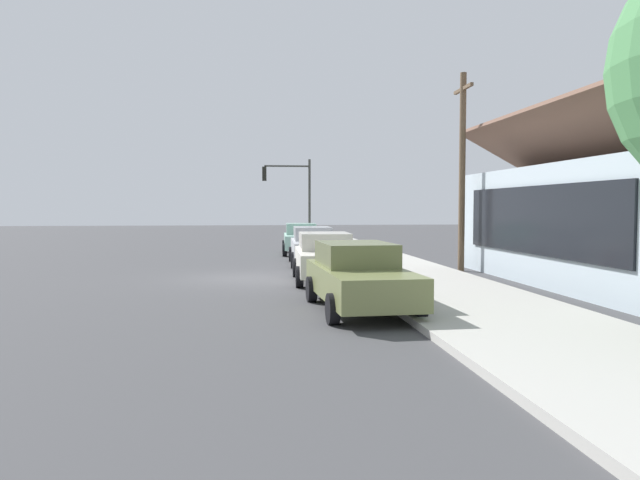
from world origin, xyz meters
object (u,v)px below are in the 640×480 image
Objects in this scene: car_ivory at (325,257)px; traffic_light_main at (291,189)px; car_silver at (313,245)px; car_seafoam at (301,238)px; car_olive at (359,276)px; fire_hydrant_red at (365,263)px; utility_pole_wooden at (462,168)px.

traffic_light_main reaches higher than car_ivory.
car_seafoam is at bearing -177.58° from car_silver.
car_silver is 0.99× the size of car_olive.
car_seafoam is 0.85× the size of traffic_light_main.
fire_hydrant_red is (13.90, 1.66, -2.99)m from traffic_light_main.
car_seafoam is 10.89m from utility_pole_wooden.
car_seafoam is 4.42m from traffic_light_main.
traffic_light_main reaches higher than car_silver.
car_seafoam is at bearing 177.21° from car_olive.
traffic_light_main is at bearing -155.55° from utility_pole_wooden.
utility_pole_wooden is 5.47m from fire_hydrant_red.
traffic_light_main is 0.69× the size of utility_pole_wooden.
car_ivory is (11.44, -0.16, 0.00)m from car_seafoam.
fire_hydrant_red is (10.39, 1.39, -0.32)m from car_seafoam.
car_silver and car_olive have the same top height.
car_seafoam is at bearing -148.93° from utility_pole_wooden.
traffic_light_main is (-9.11, -0.30, 2.68)m from car_silver.
traffic_light_main reaches higher than car_seafoam.
car_olive is at bearing -34.03° from utility_pole_wooden.
utility_pole_wooden is (8.94, 5.39, 3.12)m from car_seafoam.
utility_pole_wooden is 10.56× the size of fire_hydrant_red.
car_olive reaches higher than fire_hydrant_red.
utility_pole_wooden reaches higher than car_seafoam.
traffic_light_main is 7.32× the size of fire_hydrant_red.
traffic_light_main is 13.68m from utility_pole_wooden.
car_silver is 7.04m from utility_pole_wooden.
car_ivory is 0.88× the size of traffic_light_main.
traffic_light_main is at bearing -177.45° from car_ivory.
car_silver is at bearing 176.97° from car_olive.
traffic_light_main is (-3.50, -0.27, 2.68)m from car_seafoam.
car_seafoam is 5.61m from car_silver.
car_olive is at bearing 3.21° from car_ivory.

